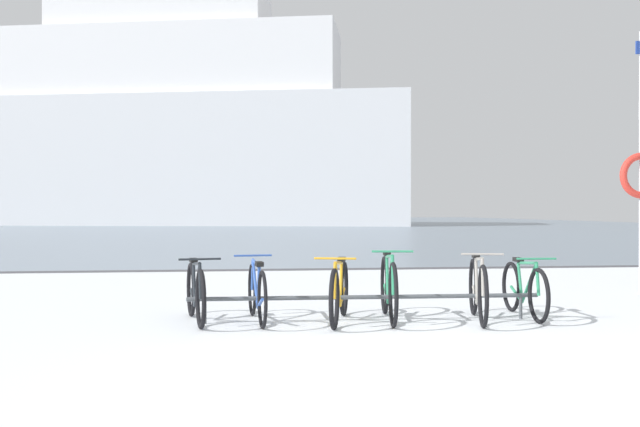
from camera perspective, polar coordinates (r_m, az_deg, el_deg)
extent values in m
cube|color=silver|center=(4.85, 14.32, -15.65)|extent=(80.00, 22.00, 0.08)
cube|color=slate|center=(70.39, -5.45, -0.82)|extent=(80.00, 110.00, 0.08)
cube|color=#47474C|center=(15.50, -0.56, -4.58)|extent=(80.00, 0.50, 0.05)
cylinder|color=#4C5156|center=(8.33, 3.73, -6.71)|extent=(4.13, 0.13, 0.05)
cylinder|color=#4C5156|center=(8.25, -9.23, -7.76)|extent=(0.04, 0.04, 0.28)
cylinder|color=#4C5156|center=(8.84, 15.79, -7.22)|extent=(0.04, 0.04, 0.28)
torus|color=black|center=(7.87, -9.55, -6.78)|extent=(0.16, 0.65, 0.65)
torus|color=black|center=(8.81, -10.29, -6.02)|extent=(0.16, 0.65, 0.65)
cylinder|color=#1E2328|center=(8.16, -9.81, -5.71)|extent=(0.12, 0.50, 0.55)
cylinder|color=#1E2328|center=(8.47, -10.05, -5.64)|extent=(0.06, 0.18, 0.49)
cylinder|color=#1E2328|center=(8.21, -9.87, -3.99)|extent=(0.14, 0.62, 0.08)
cylinder|color=#1E2328|center=(8.62, -10.15, -6.65)|extent=(0.10, 0.42, 0.18)
cylinder|color=#1E2328|center=(7.88, -9.58, -5.38)|extent=(0.05, 0.11, 0.38)
cube|color=black|center=(8.52, -10.11, -3.72)|extent=(0.11, 0.21, 0.05)
cylinder|color=#1E2328|center=(7.90, -9.62, -3.63)|extent=(0.46, 0.10, 0.02)
torus|color=black|center=(8.79, -5.46, -6.09)|extent=(0.09, 0.64, 0.64)
torus|color=black|center=(7.81, -4.65, -6.89)|extent=(0.09, 0.64, 0.64)
cylinder|color=#3359B2|center=(8.46, -5.22, -5.56)|extent=(0.08, 0.52, 0.54)
cylinder|color=#3359B2|center=(8.14, -4.96, -5.95)|extent=(0.05, 0.19, 0.48)
cylinder|color=#3359B2|center=(8.36, -5.16, -4.01)|extent=(0.09, 0.65, 0.08)
cylinder|color=#3359B2|center=(8.02, -4.84, -7.22)|extent=(0.07, 0.43, 0.18)
cylinder|color=#3359B2|center=(8.73, -5.43, -4.91)|extent=(0.05, 0.11, 0.38)
cube|color=black|center=(8.04, -4.89, -4.05)|extent=(0.10, 0.21, 0.05)
cylinder|color=#3359B2|center=(8.68, -5.41, -3.37)|extent=(0.46, 0.06, 0.02)
torus|color=black|center=(7.71, 1.16, -6.87)|extent=(0.22, 0.66, 0.66)
torus|color=black|center=(8.74, 1.93, -6.03)|extent=(0.22, 0.66, 0.66)
cylinder|color=gold|center=(8.03, 1.43, -5.75)|extent=(0.17, 0.54, 0.56)
cylinder|color=gold|center=(8.37, 1.68, -5.67)|extent=(0.08, 0.19, 0.50)
cylinder|color=gold|center=(8.09, 1.49, -3.98)|extent=(0.20, 0.66, 0.08)
cylinder|color=gold|center=(8.53, 1.78, -6.69)|extent=(0.15, 0.45, 0.18)
cylinder|color=gold|center=(7.73, 1.19, -5.43)|extent=(0.06, 0.12, 0.39)
cube|color=black|center=(8.42, 1.73, -3.70)|extent=(0.13, 0.21, 0.05)
cylinder|color=gold|center=(7.75, 1.22, -3.63)|extent=(0.45, 0.14, 0.02)
torus|color=black|center=(7.87, 5.89, -6.51)|extent=(0.13, 0.72, 0.72)
torus|color=black|center=(8.91, 5.21, -5.72)|extent=(0.13, 0.72, 0.72)
cylinder|color=#2D8C60|center=(8.20, 5.65, -5.33)|extent=(0.10, 0.55, 0.61)
cylinder|color=#2D8C60|center=(8.54, 5.43, -5.28)|extent=(0.06, 0.19, 0.54)
cylinder|color=#2D8C60|center=(8.25, 5.60, -3.43)|extent=(0.12, 0.68, 0.09)
cylinder|color=#2D8C60|center=(8.70, 5.34, -6.41)|extent=(0.09, 0.46, 0.20)
cylinder|color=#2D8C60|center=(7.89, 5.86, -4.96)|extent=(0.05, 0.12, 0.43)
cube|color=black|center=(8.59, 5.38, -3.19)|extent=(0.10, 0.21, 0.05)
cylinder|color=#2D8C60|center=(7.91, 5.84, -3.05)|extent=(0.46, 0.08, 0.02)
torus|color=black|center=(8.02, 12.95, -6.49)|extent=(0.20, 0.69, 0.70)
torus|color=black|center=(9.00, 12.20, -5.75)|extent=(0.20, 0.69, 0.70)
cylinder|color=gray|center=(8.32, 12.69, -5.38)|extent=(0.15, 0.52, 0.59)
cylinder|color=gray|center=(8.64, 12.44, -5.33)|extent=(0.08, 0.19, 0.52)
cylinder|color=gray|center=(8.38, 12.63, -3.57)|extent=(0.18, 0.64, 0.08)
cylinder|color=gray|center=(8.80, 12.34, -6.40)|extent=(0.13, 0.43, 0.19)
cylinder|color=gray|center=(8.03, 12.92, -5.02)|extent=(0.06, 0.12, 0.41)
cube|color=black|center=(8.69, 12.39, -3.33)|extent=(0.12, 0.21, 0.05)
cylinder|color=gray|center=(8.05, 12.89, -3.20)|extent=(0.45, 0.13, 0.02)
torus|color=black|center=(8.50, 17.14, -6.32)|extent=(0.09, 0.64, 0.63)
torus|color=black|center=(9.41, 15.08, -5.68)|extent=(0.09, 0.64, 0.63)
cylinder|color=#2D8C60|center=(8.78, 16.42, -5.37)|extent=(0.07, 0.51, 0.53)
cylinder|color=#2D8C60|center=(9.08, 15.75, -5.33)|extent=(0.05, 0.18, 0.48)
cylinder|color=#2D8C60|center=(8.83, 16.27, -3.83)|extent=(0.08, 0.63, 0.08)
cylinder|color=#2D8C60|center=(9.22, 15.48, -6.25)|extent=(0.06, 0.42, 0.18)
cylinder|color=#2D8C60|center=(8.52, 17.05, -5.07)|extent=(0.04, 0.11, 0.37)
cube|color=black|center=(9.13, 15.61, -3.58)|extent=(0.09, 0.20, 0.05)
cylinder|color=#2D8C60|center=(8.53, 16.97, -3.49)|extent=(0.46, 0.05, 0.02)
cube|color=silver|center=(63.57, -11.79, 4.01)|extent=(42.31, 18.21, 10.89)
cube|color=white|center=(65.00, -12.68, 11.43)|extent=(31.94, 14.51, 5.99)
cube|color=white|center=(66.03, -12.69, 15.28)|extent=(19.55, 10.32, 3.05)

